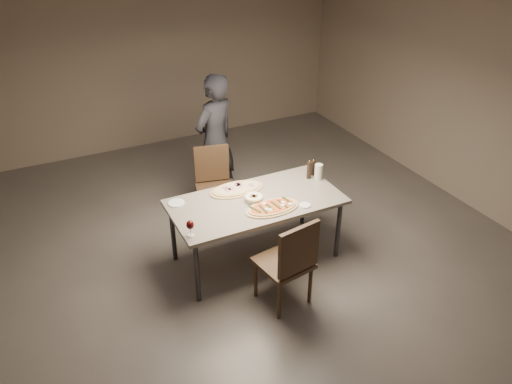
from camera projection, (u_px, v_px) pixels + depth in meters
name	position (u px, v px, depth m)	size (l,w,h in m)	color
room	(256.00, 144.00, 4.89)	(7.00, 7.00, 7.00)	#5A534D
dining_table	(256.00, 205.00, 5.25)	(1.80, 0.90, 0.75)	gray
zucchini_pizza	(272.00, 207.00, 5.07)	(0.59, 0.33, 0.05)	tan
ham_pizza	(237.00, 189.00, 5.39)	(0.61, 0.34, 0.04)	tan
bread_basket	(254.00, 198.00, 5.18)	(0.19, 0.19, 0.07)	#F6F0C7
oil_dish	(305.00, 205.00, 5.12)	(0.12, 0.12, 0.01)	white
pepper_mill_left	(309.00, 170.00, 5.58)	(0.06, 0.06, 0.23)	black
pepper_mill_right	(313.00, 168.00, 5.66)	(0.05, 0.05, 0.20)	black
carafe	(318.00, 172.00, 5.57)	(0.09, 0.09, 0.18)	silver
wine_glass	(190.00, 225.00, 4.61)	(0.07, 0.07, 0.17)	silver
side_plate	(176.00, 203.00, 5.16)	(0.17, 0.17, 0.01)	white
chair_near	(290.00, 260.00, 4.67)	(0.53, 0.53, 0.99)	#3E2A1A
chair_far	(214.00, 180.00, 6.06)	(0.53, 0.53, 0.93)	#3E2A1A
diner	(215.00, 141.00, 6.25)	(0.63, 0.41, 1.72)	black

